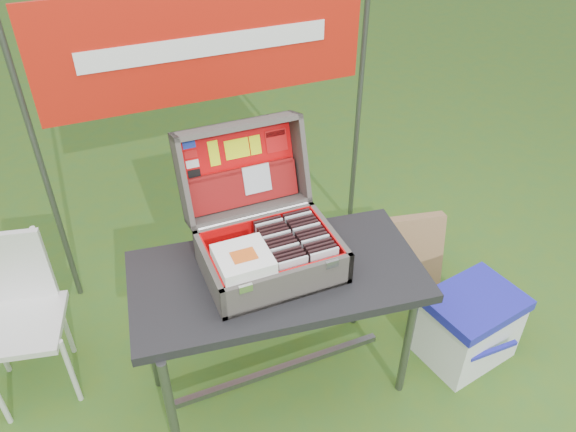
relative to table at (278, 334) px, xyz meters
name	(u,v)px	position (x,y,z in m)	size (l,w,h in m)	color
ground	(297,397)	(0.05, -0.09, -0.36)	(80.00, 80.00, 0.00)	#305F22
table	(278,334)	(0.00, 0.00, 0.00)	(1.16, 0.58, 0.72)	#222326
table_top	(277,276)	(0.00, 0.00, 0.34)	(1.16, 0.58, 0.04)	#222326
table_leg_fl	(173,421)	(-0.52, -0.23, -0.02)	(0.04, 0.04, 0.68)	#59595B
table_leg_fr	(408,339)	(0.52, -0.23, -0.02)	(0.04, 0.04, 0.68)	#59595B
table_leg_bl	(149,335)	(-0.52, 0.23, -0.02)	(0.04, 0.04, 0.68)	#59595B
table_leg_br	(358,273)	(0.52, 0.23, -0.02)	(0.04, 0.04, 0.68)	#59595B
table_brace	(279,369)	(0.00, 0.00, -0.24)	(1.01, 0.03, 0.03)	#59595B
suitcase	(265,214)	(-0.01, 0.08, 0.60)	(0.52, 0.53, 0.47)	#5A554F
suitcase_base_bottom	(272,268)	(-0.01, 0.02, 0.37)	(0.52, 0.37, 0.02)	#5A554F
suitcase_base_wall_front	(289,286)	(-0.01, -0.16, 0.43)	(0.52, 0.02, 0.14)	#5A554F
suitcase_base_wall_back	(256,231)	(-0.01, 0.20, 0.43)	(0.52, 0.02, 0.14)	#5A554F
suitcase_base_wall_left	(209,274)	(-0.27, 0.02, 0.43)	(0.02, 0.37, 0.14)	#5A554F
suitcase_base_wall_right	(329,241)	(0.24, 0.02, 0.43)	(0.02, 0.37, 0.14)	#5A554F
suitcase_liner_floor	(272,266)	(-0.01, 0.02, 0.38)	(0.48, 0.33, 0.01)	#D70400
suitcase_latch_left	(246,288)	(-0.18, -0.17, 0.49)	(0.05, 0.01, 0.03)	silver
suitcase_latch_right	(332,264)	(0.15, -0.17, 0.49)	(0.05, 0.01, 0.03)	silver
suitcase_hinge	(254,216)	(-0.01, 0.21, 0.50)	(0.02, 0.02, 0.47)	silver
suitcase_lid_back	(238,166)	(-0.01, 0.39, 0.64)	(0.52, 0.37, 0.02)	#5A554F
suitcase_lid_rim_far	(236,126)	(-0.01, 0.39, 0.83)	(0.52, 0.02, 0.14)	#5A554F
suitcase_lid_rim_near	(249,209)	(-0.01, 0.28, 0.49)	(0.52, 0.02, 0.14)	#5A554F
suitcase_lid_rim_left	(182,182)	(-0.27, 0.33, 0.66)	(0.02, 0.37, 0.14)	#5A554F
suitcase_lid_rim_right	(299,156)	(0.24, 0.33, 0.66)	(0.02, 0.37, 0.14)	#5A554F
suitcase_lid_liner	(239,166)	(-0.01, 0.38, 0.64)	(0.48, 0.33, 0.01)	#D70400
suitcase_liner_wall_front	(287,282)	(-0.01, -0.14, 0.44)	(0.48, 0.01, 0.12)	#D70400
suitcase_liner_wall_back	(257,231)	(-0.01, 0.18, 0.44)	(0.48, 0.01, 0.12)	#D70400
suitcase_liner_wall_left	(212,271)	(-0.25, 0.02, 0.44)	(0.01, 0.33, 0.12)	#D70400
suitcase_liner_wall_right	(327,240)	(0.22, 0.02, 0.44)	(0.01, 0.33, 0.12)	#D70400
suitcase_lid_pocket	(244,187)	(-0.01, 0.33, 0.57)	(0.46, 0.15, 0.03)	maroon
suitcase_pocket_edge	(242,170)	(-0.01, 0.35, 0.64)	(0.45, 0.02, 0.02)	maroon
suitcase_pocket_cd	(257,179)	(0.04, 0.32, 0.60)	(0.12, 0.12, 0.01)	silver
lid_sticker_cc_a	(189,144)	(-0.21, 0.41, 0.77)	(0.05, 0.03, 0.00)	#1933B2
lid_sticker_cc_b	(191,154)	(-0.21, 0.40, 0.73)	(0.05, 0.03, 0.00)	red
lid_sticker_cc_c	(192,164)	(-0.21, 0.39, 0.69)	(0.05, 0.03, 0.00)	white
lid_sticker_cc_d	(194,174)	(-0.21, 0.37, 0.66)	(0.05, 0.03, 0.00)	black
lid_card_neon_tall	(214,153)	(-0.11, 0.39, 0.72)	(0.04, 0.10, 0.00)	#E3FB10
lid_card_neon_main	(237,149)	(-0.01, 0.39, 0.72)	(0.10, 0.08, 0.00)	#E3FB10
lid_card_neon_small	(255,145)	(0.06, 0.39, 0.72)	(0.05, 0.08, 0.00)	#E3FB10
lid_sticker_band	(276,141)	(0.16, 0.39, 0.72)	(0.09, 0.09, 0.00)	red
lid_sticker_band_bar	(275,134)	(0.16, 0.40, 0.75)	(0.08, 0.02, 0.00)	black
cd_left_0	(293,273)	(0.02, -0.12, 0.45)	(0.12, 0.01, 0.13)	silver
cd_left_1	(291,270)	(0.02, -0.10, 0.45)	(0.12, 0.01, 0.13)	black
cd_left_2	(289,266)	(0.02, -0.08, 0.45)	(0.12, 0.01, 0.13)	black
cd_left_3	(287,263)	(0.02, -0.06, 0.45)	(0.12, 0.01, 0.13)	black
cd_left_4	(285,260)	(0.02, -0.04, 0.45)	(0.12, 0.01, 0.13)	silver
cd_left_5	(283,256)	(0.02, -0.02, 0.45)	(0.12, 0.01, 0.13)	black
cd_left_6	(281,253)	(0.02, 0.00, 0.45)	(0.12, 0.01, 0.13)	black
cd_left_7	(279,250)	(0.02, 0.02, 0.45)	(0.12, 0.01, 0.13)	black
cd_left_8	(277,247)	(0.02, 0.04, 0.45)	(0.12, 0.01, 0.13)	silver
cd_left_9	(275,244)	(0.02, 0.06, 0.45)	(0.12, 0.01, 0.13)	black
cd_left_10	(273,241)	(0.02, 0.08, 0.45)	(0.12, 0.01, 0.13)	black
cd_left_11	(271,238)	(0.02, 0.10, 0.45)	(0.12, 0.01, 0.13)	black
cd_left_12	(269,235)	(0.02, 0.13, 0.45)	(0.12, 0.01, 0.13)	silver
cd_left_13	(268,232)	(0.02, 0.15, 0.45)	(0.12, 0.01, 0.13)	black
cd_right_0	(324,264)	(0.14, -0.12, 0.45)	(0.12, 0.01, 0.13)	silver
cd_right_1	(322,261)	(0.14, -0.10, 0.45)	(0.12, 0.01, 0.13)	black
cd_right_2	(319,258)	(0.14, -0.08, 0.45)	(0.12, 0.01, 0.13)	black
cd_right_3	(317,255)	(0.14, -0.06, 0.45)	(0.12, 0.01, 0.13)	black
cd_right_4	(315,251)	(0.14, -0.04, 0.45)	(0.12, 0.01, 0.13)	silver
cd_right_5	(313,248)	(0.14, -0.02, 0.45)	(0.12, 0.01, 0.13)	black
cd_right_6	(311,245)	(0.14, 0.00, 0.45)	(0.12, 0.01, 0.13)	black
cd_right_7	(308,242)	(0.14, 0.02, 0.45)	(0.12, 0.01, 0.13)	black
cd_right_8	(306,239)	(0.14, 0.04, 0.45)	(0.12, 0.01, 0.13)	silver
cd_right_9	(304,236)	(0.14, 0.06, 0.45)	(0.12, 0.01, 0.13)	black
cd_right_10	(302,233)	(0.14, 0.08, 0.45)	(0.12, 0.01, 0.13)	black
cd_right_11	(300,230)	(0.14, 0.10, 0.45)	(0.12, 0.01, 0.13)	black
cd_right_12	(298,227)	(0.14, 0.13, 0.45)	(0.12, 0.01, 0.13)	silver
cd_right_13	(296,225)	(0.14, 0.15, 0.45)	(0.12, 0.01, 0.13)	black
songbook_0	(244,263)	(-0.15, -0.05, 0.50)	(0.20, 0.20, 0.01)	white
songbook_1	(243,262)	(-0.15, -0.05, 0.51)	(0.20, 0.20, 0.01)	white
songbook_2	(243,261)	(-0.15, -0.05, 0.51)	(0.20, 0.20, 0.01)	white
songbook_3	(243,260)	(-0.15, -0.05, 0.52)	(0.20, 0.20, 0.01)	white
songbook_4	(243,259)	(-0.15, -0.05, 0.52)	(0.20, 0.20, 0.01)	white
songbook_5	(243,258)	(-0.15, -0.05, 0.53)	(0.20, 0.20, 0.01)	white
songbook_6	(243,257)	(-0.15, -0.05, 0.53)	(0.20, 0.20, 0.01)	white
songbook_7	(243,256)	(-0.15, -0.05, 0.54)	(0.20, 0.20, 0.01)	white
songbook_8	(243,255)	(-0.15, -0.05, 0.54)	(0.20, 0.20, 0.01)	white
songbook_graphic	(244,255)	(-0.15, -0.06, 0.55)	(0.09, 0.07, 0.00)	#D85919
cooler	(469,326)	(0.92, -0.17, -0.17)	(0.43, 0.33, 0.38)	white
cooler_body	(468,330)	(0.92, -0.17, -0.20)	(0.41, 0.31, 0.33)	white
cooler_lid	(476,302)	(0.92, -0.17, -0.01)	(0.43, 0.33, 0.05)	#1F1FAD
cooler_handle	(494,351)	(0.92, -0.34, -0.16)	(0.26, 0.02, 0.02)	#1F1FAD
chair	(21,328)	(-1.02, 0.44, 0.03)	(0.36, 0.39, 0.78)	silver
chair_seat	(20,326)	(-1.02, 0.44, 0.04)	(0.36, 0.36, 0.03)	silver
chair_backrest	(6,268)	(-1.02, 0.60, 0.24)	(0.36, 0.03, 0.37)	silver
chair_leg_fr	(71,371)	(-0.87, 0.28, -0.16)	(0.02, 0.02, 0.40)	silver
chair_leg_br	(65,324)	(-0.87, 0.59, -0.16)	(0.02, 0.02, 0.40)	silver
chair_upright_right	(44,261)	(-0.87, 0.60, 0.23)	(0.02, 0.02, 0.37)	silver
cardboard_box	(405,254)	(0.90, 0.38, -0.14)	(0.42, 0.07, 0.45)	#885F43
banner_post_left	(41,163)	(-0.80, 1.01, 0.49)	(0.03, 0.03, 1.70)	#59595B
banner_post_right	(359,102)	(0.90, 1.01, 0.49)	(0.03, 0.03, 1.70)	#59595B
banner	(207,45)	(0.05, 1.00, 0.94)	(1.60, 0.01, 0.55)	#B3180B
banner_text	(208,46)	(0.05, 0.99, 0.94)	(1.20, 0.00, 0.10)	white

